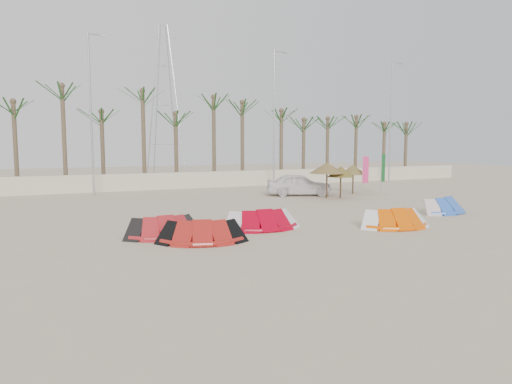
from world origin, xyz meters
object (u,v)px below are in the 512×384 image
parasol_right (353,170)px  car (299,185)px  kite_blue (441,204)px  parasol_left (341,172)px  parasol_mid (327,168)px  kite_red_left (163,225)px  kite_red_mid (199,230)px  kite_orange (391,217)px  kite_red_right (260,218)px

parasol_right → car: size_ratio=0.47×
kite_blue → parasol_left: size_ratio=1.61×
parasol_right → parasol_left: bearing=-142.1°
parasol_mid → kite_red_left: bearing=-148.3°
parasol_right → parasol_mid: bearing=-154.9°
kite_red_mid → parasol_right: (14.79, 10.76, 1.31)m
kite_blue → parasol_mid: 8.03m
parasol_mid → parasol_right: parasol_mid is taller
kite_red_mid → parasol_mid: 14.92m
kite_orange → parasol_right: (6.42, 11.40, 1.31)m
kite_red_right → parasol_left: (9.36, 7.50, 1.33)m
kite_red_left → kite_red_mid: same height
kite_red_mid → parasol_mid: (11.60, 9.26, 1.56)m
kite_red_left → parasol_mid: 14.89m
kite_orange → parasol_right: parasol_right is taller
kite_red_right → kite_orange: (5.26, -2.09, -0.00)m
kite_orange → car: (2.40, 12.09, 0.34)m
parasol_left → kite_red_mid: bearing=-144.3°
kite_red_mid → parasol_mid: size_ratio=1.45×
parasol_left → parasol_mid: bearing=160.0°
kite_red_right → parasol_left: parasol_left is taller
kite_red_right → parasol_mid: parasol_mid is taller
kite_red_mid → parasol_left: parasol_left is taller
kite_orange → parasol_mid: bearing=71.9°
kite_orange → parasol_left: size_ratio=1.53×
kite_blue → parasol_left: 7.51m
kite_red_right → kite_blue: 10.53m
kite_red_mid → kite_red_left: bearing=124.0°
car → parasol_mid: bearing=-137.3°
kite_red_mid → car: (10.77, 11.45, 0.34)m
kite_red_left → kite_orange: bearing=-12.7°
kite_orange → kite_red_right: bearing=158.4°
parasol_left → parasol_mid: (-0.87, 0.32, 0.24)m
kite_red_left → kite_red_right: bearing=-0.4°
car → kite_red_right: bearing=164.5°
kite_blue → car: bearing=106.3°
parasol_mid → kite_red_right: bearing=-137.4°
kite_blue → kite_red_right: bearing=-178.9°
car → kite_blue: bearing=-141.7°
kite_red_left → parasol_right: bearing=30.5°
kite_orange → parasol_right: size_ratio=1.54×
kite_red_right → kite_blue: size_ratio=0.97×
kite_red_mid → parasol_mid: parasol_mid is taller
kite_red_left → kite_red_right: 4.10m
kite_red_left → kite_blue: same height
kite_red_right → parasol_mid: 11.65m
kite_red_right → parasol_right: (11.69, 9.32, 1.31)m
parasol_mid → car: 2.64m
kite_blue → parasol_left: bearing=99.1°
kite_red_mid → kite_blue: same height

